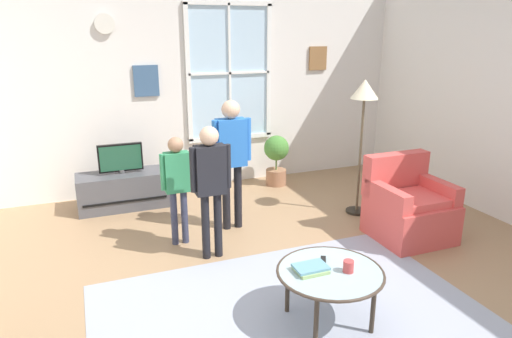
{
  "coord_description": "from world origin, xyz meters",
  "views": [
    {
      "loc": [
        -1.58,
        -3.1,
        2.16
      ],
      "look_at": [
        -0.11,
        0.67,
        0.92
      ],
      "focal_mm": 32.08,
      "sensor_mm": 36.0,
      "label": 1
    }
  ],
  "objects_px": {
    "person_blue_shirt": "(231,150)",
    "person_black_shirt": "(210,178)",
    "cup": "(348,266)",
    "potted_plant_by_window": "(276,157)",
    "armchair": "(408,208)",
    "floor_lamp": "(364,103)",
    "tv_stand": "(123,190)",
    "book_stack": "(311,268)",
    "person_green_shirt": "(177,178)",
    "television": "(120,158)",
    "remote_near_books": "(323,261)",
    "coffee_table": "(330,274)"
  },
  "relations": [
    {
      "from": "television",
      "to": "potted_plant_by_window",
      "type": "relative_size",
      "value": 0.74
    },
    {
      "from": "person_blue_shirt",
      "to": "person_black_shirt",
      "type": "distance_m",
      "value": 0.72
    },
    {
      "from": "television",
      "to": "person_blue_shirt",
      "type": "xyz_separation_m",
      "value": [
        1.08,
        -1.09,
        0.26
      ]
    },
    {
      "from": "person_blue_shirt",
      "to": "potted_plant_by_window",
      "type": "relative_size",
      "value": 2.01
    },
    {
      "from": "tv_stand",
      "to": "potted_plant_by_window",
      "type": "xyz_separation_m",
      "value": [
        2.14,
        0.11,
        0.19
      ]
    },
    {
      "from": "book_stack",
      "to": "floor_lamp",
      "type": "height_order",
      "value": "floor_lamp"
    },
    {
      "from": "tv_stand",
      "to": "television",
      "type": "xyz_separation_m",
      "value": [
        0.0,
        -0.0,
        0.42
      ]
    },
    {
      "from": "television",
      "to": "person_black_shirt",
      "type": "bearing_deg",
      "value": -68.22
    },
    {
      "from": "book_stack",
      "to": "person_green_shirt",
      "type": "distance_m",
      "value": 1.83
    },
    {
      "from": "armchair",
      "to": "floor_lamp",
      "type": "xyz_separation_m",
      "value": [
        -0.12,
        0.77,
        1.03
      ]
    },
    {
      "from": "coffee_table",
      "to": "armchair",
      "type": "bearing_deg",
      "value": 33.45
    },
    {
      "from": "coffee_table",
      "to": "cup",
      "type": "height_order",
      "value": "cup"
    },
    {
      "from": "armchair",
      "to": "potted_plant_by_window",
      "type": "bearing_deg",
      "value": 106.4
    },
    {
      "from": "book_stack",
      "to": "person_green_shirt",
      "type": "bearing_deg",
      "value": 110.14
    },
    {
      "from": "armchair",
      "to": "cup",
      "type": "xyz_separation_m",
      "value": [
        -1.44,
        -1.09,
        0.16
      ]
    },
    {
      "from": "coffee_table",
      "to": "book_stack",
      "type": "relative_size",
      "value": 3.26
    },
    {
      "from": "tv_stand",
      "to": "person_black_shirt",
      "type": "relative_size",
      "value": 0.84
    },
    {
      "from": "remote_near_books",
      "to": "coffee_table",
      "type": "bearing_deg",
      "value": -96.39
    },
    {
      "from": "remote_near_books",
      "to": "potted_plant_by_window",
      "type": "relative_size",
      "value": 0.19
    },
    {
      "from": "potted_plant_by_window",
      "to": "book_stack",
      "type": "bearing_deg",
      "value": -109.28
    },
    {
      "from": "armchair",
      "to": "cup",
      "type": "relative_size",
      "value": 9.66
    },
    {
      "from": "armchair",
      "to": "coffee_table",
      "type": "xyz_separation_m",
      "value": [
        -1.56,
        -1.03,
        0.09
      ]
    },
    {
      "from": "book_stack",
      "to": "cup",
      "type": "height_order",
      "value": "cup"
    },
    {
      "from": "coffee_table",
      "to": "cup",
      "type": "distance_m",
      "value": 0.15
    },
    {
      "from": "tv_stand",
      "to": "television",
      "type": "relative_size",
      "value": 2.07
    },
    {
      "from": "cup",
      "to": "potted_plant_by_window",
      "type": "bearing_deg",
      "value": 75.53
    },
    {
      "from": "television",
      "to": "floor_lamp",
      "type": "bearing_deg",
      "value": -24.76
    },
    {
      "from": "coffee_table",
      "to": "person_blue_shirt",
      "type": "height_order",
      "value": "person_blue_shirt"
    },
    {
      "from": "tv_stand",
      "to": "book_stack",
      "type": "bearing_deg",
      "value": -70.31
    },
    {
      "from": "tv_stand",
      "to": "potted_plant_by_window",
      "type": "distance_m",
      "value": 2.16
    },
    {
      "from": "cup",
      "to": "television",
      "type": "bearing_deg",
      "value": 113.18
    },
    {
      "from": "tv_stand",
      "to": "cup",
      "type": "relative_size",
      "value": 12.22
    },
    {
      "from": "person_black_shirt",
      "to": "potted_plant_by_window",
      "type": "bearing_deg",
      "value": 50.62
    },
    {
      "from": "remote_near_books",
      "to": "potted_plant_by_window",
      "type": "bearing_deg",
      "value": 72.84
    },
    {
      "from": "armchair",
      "to": "remote_near_books",
      "type": "distance_m",
      "value": 1.79
    },
    {
      "from": "book_stack",
      "to": "remote_near_books",
      "type": "xyz_separation_m",
      "value": [
        0.15,
        0.08,
        -0.01
      ]
    },
    {
      "from": "book_stack",
      "to": "television",
      "type": "bearing_deg",
      "value": 109.71
    },
    {
      "from": "tv_stand",
      "to": "remote_near_books",
      "type": "relative_size",
      "value": 7.86
    },
    {
      "from": "person_blue_shirt",
      "to": "person_black_shirt",
      "type": "xyz_separation_m",
      "value": [
        -0.41,
        -0.59,
        -0.08
      ]
    },
    {
      "from": "armchair",
      "to": "person_black_shirt",
      "type": "distance_m",
      "value": 2.17
    },
    {
      "from": "book_stack",
      "to": "person_blue_shirt",
      "type": "bearing_deg",
      "value": 89.6
    },
    {
      "from": "person_blue_shirt",
      "to": "tv_stand",
      "type": "bearing_deg",
      "value": 134.58
    },
    {
      "from": "tv_stand",
      "to": "person_blue_shirt",
      "type": "relative_size",
      "value": 0.76
    },
    {
      "from": "book_stack",
      "to": "person_green_shirt",
      "type": "height_order",
      "value": "person_green_shirt"
    },
    {
      "from": "person_green_shirt",
      "to": "potted_plant_by_window",
      "type": "xyz_separation_m",
      "value": [
        1.7,
        1.38,
        -0.3
      ]
    },
    {
      "from": "television",
      "to": "person_black_shirt",
      "type": "xyz_separation_m",
      "value": [
        0.67,
        -1.68,
        0.18
      ]
    },
    {
      "from": "cup",
      "to": "person_green_shirt",
      "type": "height_order",
      "value": "person_green_shirt"
    },
    {
      "from": "coffee_table",
      "to": "cup",
      "type": "bearing_deg",
      "value": -26.57
    },
    {
      "from": "cup",
      "to": "person_black_shirt",
      "type": "height_order",
      "value": "person_black_shirt"
    },
    {
      "from": "television",
      "to": "remote_near_books",
      "type": "bearing_deg",
      "value": -67.18
    }
  ]
}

